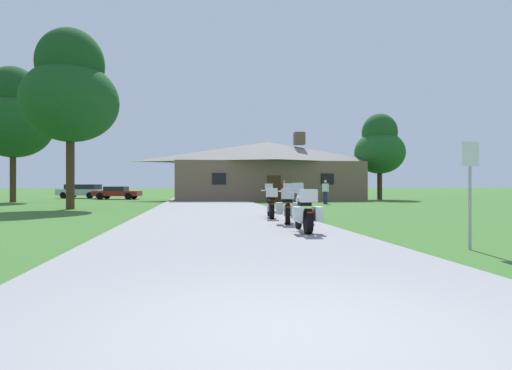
{
  "coord_description": "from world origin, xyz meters",
  "views": [
    {
      "loc": [
        -0.82,
        -3.49,
        1.27
      ],
      "look_at": [
        1.82,
        16.42,
        1.3
      ],
      "focal_mm": 30.91,
      "sensor_mm": 36.0,
      "label": 1
    }
  ],
  "objects_px": {
    "tree_left_far": "(13,116)",
    "tree_right_of_lodge": "(380,147)",
    "bystander_white_shirt_beside_signpost": "(325,191)",
    "parked_red_sedan_far_left": "(117,192)",
    "motorcycle_silver_nearest_to_camera": "(305,211)",
    "motorcycle_white_second_in_row": "(288,206)",
    "bystander_red_shirt_near_lodge": "(284,190)",
    "parked_silver_suv_far_left": "(82,191)",
    "motorcycle_white_farthest_in_row": "(271,203)",
    "metal_signpost_roadside": "(470,182)",
    "tree_left_near": "(70,91)"
  },
  "relations": [
    {
      "from": "tree_left_far",
      "to": "tree_right_of_lodge",
      "type": "bearing_deg",
      "value": 4.22
    },
    {
      "from": "bystander_white_shirt_beside_signpost",
      "to": "parked_red_sedan_far_left",
      "type": "height_order",
      "value": "bystander_white_shirt_beside_signpost"
    },
    {
      "from": "motorcycle_silver_nearest_to_camera",
      "to": "motorcycle_white_second_in_row",
      "type": "relative_size",
      "value": 1.01
    },
    {
      "from": "bystander_red_shirt_near_lodge",
      "to": "tree_left_far",
      "type": "height_order",
      "value": "tree_left_far"
    },
    {
      "from": "bystander_red_shirt_near_lodge",
      "to": "motorcycle_silver_nearest_to_camera",
      "type": "bearing_deg",
      "value": 88.24
    },
    {
      "from": "bystander_red_shirt_near_lodge",
      "to": "tree_right_of_lodge",
      "type": "xyz_separation_m",
      "value": [
        9.73,
        4.47,
        3.88
      ]
    },
    {
      "from": "parked_red_sedan_far_left",
      "to": "bystander_red_shirt_near_lodge",
      "type": "bearing_deg",
      "value": -112.73
    },
    {
      "from": "parked_silver_suv_far_left",
      "to": "parked_red_sedan_far_left",
      "type": "bearing_deg",
      "value": -117.22
    },
    {
      "from": "motorcycle_silver_nearest_to_camera",
      "to": "tree_left_far",
      "type": "relative_size",
      "value": 0.2
    },
    {
      "from": "motorcycle_white_farthest_in_row",
      "to": "metal_signpost_roadside",
      "type": "relative_size",
      "value": 0.97
    },
    {
      "from": "motorcycle_white_second_in_row",
      "to": "metal_signpost_roadside",
      "type": "relative_size",
      "value": 0.96
    },
    {
      "from": "bystander_red_shirt_near_lodge",
      "to": "parked_red_sedan_far_left",
      "type": "distance_m",
      "value": 16.6
    },
    {
      "from": "tree_right_of_lodge",
      "to": "motorcycle_silver_nearest_to_camera",
      "type": "bearing_deg",
      "value": -116.87
    },
    {
      "from": "tree_left_near",
      "to": "parked_silver_suv_far_left",
      "type": "xyz_separation_m",
      "value": [
        -4.78,
        21.49,
        -5.63
      ]
    },
    {
      "from": "bystander_white_shirt_beside_signpost",
      "to": "tree_left_near",
      "type": "xyz_separation_m",
      "value": [
        -15.68,
        -4.87,
        5.48
      ]
    },
    {
      "from": "bystander_white_shirt_beside_signpost",
      "to": "motorcycle_silver_nearest_to_camera",
      "type": "bearing_deg",
      "value": -55.39
    },
    {
      "from": "tree_left_near",
      "to": "parked_silver_suv_far_left",
      "type": "height_order",
      "value": "tree_left_near"
    },
    {
      "from": "motorcycle_silver_nearest_to_camera",
      "to": "tree_left_far",
      "type": "height_order",
      "value": "tree_left_far"
    },
    {
      "from": "bystander_white_shirt_beside_signpost",
      "to": "motorcycle_white_farthest_in_row",
      "type": "bearing_deg",
      "value": -61.85
    },
    {
      "from": "motorcycle_silver_nearest_to_camera",
      "to": "bystander_white_shirt_beside_signpost",
      "type": "bearing_deg",
      "value": 75.3
    },
    {
      "from": "metal_signpost_roadside",
      "to": "tree_left_far",
      "type": "bearing_deg",
      "value": 124.89
    },
    {
      "from": "metal_signpost_roadside",
      "to": "parked_red_sedan_far_left",
      "type": "bearing_deg",
      "value": 110.46
    },
    {
      "from": "bystander_red_shirt_near_lodge",
      "to": "tree_left_far",
      "type": "xyz_separation_m",
      "value": [
        -20.71,
        2.22,
        5.64
      ]
    },
    {
      "from": "bystander_red_shirt_near_lodge",
      "to": "metal_signpost_roadside",
      "type": "bearing_deg",
      "value": 95.14
    },
    {
      "from": "parked_red_sedan_far_left",
      "to": "tree_right_of_lodge",
      "type": "bearing_deg",
      "value": -91.15
    },
    {
      "from": "motorcycle_white_farthest_in_row",
      "to": "parked_silver_suv_far_left",
      "type": "relative_size",
      "value": 0.42
    },
    {
      "from": "motorcycle_white_farthest_in_row",
      "to": "bystander_white_shirt_beside_signpost",
      "type": "xyz_separation_m",
      "value": [
        6.1,
        13.34,
        0.31
      ]
    },
    {
      "from": "bystander_red_shirt_near_lodge",
      "to": "parked_silver_suv_far_left",
      "type": "bearing_deg",
      "value": -26.77
    },
    {
      "from": "motorcycle_white_farthest_in_row",
      "to": "metal_signpost_roadside",
      "type": "xyz_separation_m",
      "value": [
        2.6,
        -8.38,
        0.73
      ]
    },
    {
      "from": "tree_left_near",
      "to": "bystander_red_shirt_near_lodge",
      "type": "bearing_deg",
      "value": 32.9
    },
    {
      "from": "bystander_white_shirt_beside_signpost",
      "to": "metal_signpost_roadside",
      "type": "height_order",
      "value": "metal_signpost_roadside"
    },
    {
      "from": "motorcycle_silver_nearest_to_camera",
      "to": "bystander_white_shirt_beside_signpost",
      "type": "distance_m",
      "value": 19.53
    },
    {
      "from": "tree_right_of_lodge",
      "to": "motorcycle_white_second_in_row",
      "type": "bearing_deg",
      "value": -119.19
    },
    {
      "from": "bystander_white_shirt_beside_signpost",
      "to": "parked_red_sedan_far_left",
      "type": "distance_m",
      "value": 20.59
    },
    {
      "from": "parked_silver_suv_far_left",
      "to": "metal_signpost_roadside",
      "type": "bearing_deg",
      "value": -139.23
    },
    {
      "from": "motorcycle_white_second_in_row",
      "to": "motorcycle_white_farthest_in_row",
      "type": "xyz_separation_m",
      "value": [
        -0.14,
        2.52,
        0.01
      ]
    },
    {
      "from": "bystander_red_shirt_near_lodge",
      "to": "tree_left_near",
      "type": "height_order",
      "value": "tree_left_near"
    },
    {
      "from": "motorcycle_white_farthest_in_row",
      "to": "parked_red_sedan_far_left",
      "type": "distance_m",
      "value": 27.85
    },
    {
      "from": "tree_right_of_lodge",
      "to": "tree_left_near",
      "type": "bearing_deg",
      "value": -150.39
    },
    {
      "from": "motorcycle_white_second_in_row",
      "to": "bystander_white_shirt_beside_signpost",
      "type": "distance_m",
      "value": 16.94
    },
    {
      "from": "tree_right_of_lodge",
      "to": "parked_red_sedan_far_left",
      "type": "height_order",
      "value": "tree_right_of_lodge"
    },
    {
      "from": "motorcycle_white_second_in_row",
      "to": "bystander_white_shirt_beside_signpost",
      "type": "relative_size",
      "value": 1.24
    },
    {
      "from": "motorcycle_white_second_in_row",
      "to": "tree_right_of_lodge",
      "type": "height_order",
      "value": "tree_right_of_lodge"
    },
    {
      "from": "bystander_red_shirt_near_lodge",
      "to": "parked_silver_suv_far_left",
      "type": "xyz_separation_m",
      "value": [
        -18.28,
        12.75,
        -0.17
      ]
    },
    {
      "from": "tree_right_of_lodge",
      "to": "tree_left_near",
      "type": "distance_m",
      "value": 26.77
    },
    {
      "from": "tree_right_of_lodge",
      "to": "metal_signpost_roadside",
      "type": "bearing_deg",
      "value": -110.2
    },
    {
      "from": "tree_left_far",
      "to": "motorcycle_white_second_in_row",
      "type": "bearing_deg",
      "value": -52.36
    },
    {
      "from": "metal_signpost_roadside",
      "to": "parked_silver_suv_far_left",
      "type": "bearing_deg",
      "value": 113.87
    },
    {
      "from": "motorcycle_white_farthest_in_row",
      "to": "tree_left_near",
      "type": "height_order",
      "value": "tree_left_near"
    },
    {
      "from": "parked_silver_suv_far_left",
      "to": "tree_right_of_lodge",
      "type": "bearing_deg",
      "value": -89.57
    }
  ]
}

